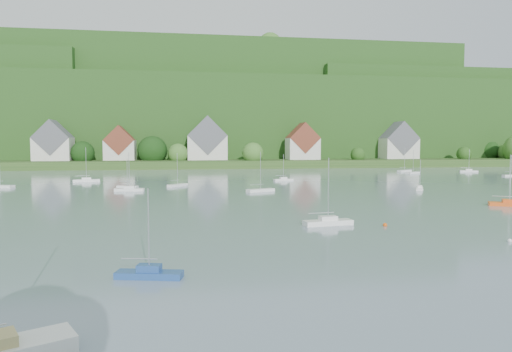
{
  "coord_description": "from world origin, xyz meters",
  "views": [
    {
      "loc": [
        -3.92,
        -5.09,
        9.64
      ],
      "look_at": [
        8.26,
        75.0,
        4.0
      ],
      "focal_mm": 32.63,
      "sensor_mm": 36.0,
      "label": 1
    }
  ],
  "objects": [
    {
      "name": "village_building_3",
      "position": [
        45.0,
        186.0,
        9.43
      ],
      "size": [
        13.0,
        10.4,
        15.5
      ],
      "color": "silver",
      "rests_on": "far_shore_strip"
    },
    {
      "name": "mooring_buoy_1",
      "position": [
        27.54,
        35.72,
        0.0
      ],
      "size": [
        0.42,
        0.42,
        0.42
      ],
      "primitive_type": "sphere",
      "color": "white",
      "rests_on": "ground"
    },
    {
      "name": "far_sailboat_cluster",
      "position": [
        2.96,
        117.28,
        0.37
      ],
      "size": [
        193.27,
        64.0,
        8.71
      ],
      "color": "white",
      "rests_on": "ground"
    },
    {
      "name": "forested_ridge",
      "position": [
        0.39,
        268.57,
        22.89
      ],
      "size": [
        620.0,
        181.22,
        69.89
      ],
      "color": "#153D13",
      "rests_on": "ground"
    },
    {
      "name": "near_sailboat_1",
      "position": [
        -6.58,
        28.51,
        0.39
      ],
      "size": [
        4.98,
        2.39,
        6.47
      ],
      "rotation": [
        0.0,
        0.0,
        -0.23
      ],
      "color": "navy",
      "rests_on": "ground"
    },
    {
      "name": "near_sailboat_3",
      "position": [
        12.74,
        47.57,
        0.43
      ],
      "size": [
        6.08,
        2.43,
        7.99
      ],
      "rotation": [
        0.0,
        0.0,
        0.13
      ],
      "color": "white",
      "rests_on": "ground"
    },
    {
      "name": "village_building_1",
      "position": [
        -30.0,
        189.0,
        8.75
      ],
      "size": [
        12.0,
        9.36,
        14.0
      ],
      "color": "silver",
      "rests_on": "far_shore_strip"
    },
    {
      "name": "village_building_0",
      "position": [
        -55.0,
        187.0,
        9.51
      ],
      "size": [
        14.0,
        10.4,
        16.0
      ],
      "color": "silver",
      "rests_on": "far_shore_strip"
    },
    {
      "name": "village_building_4",
      "position": [
        90.0,
        190.0,
        9.59
      ],
      "size": [
        15.0,
        10.4,
        16.5
      ],
      "color": "silver",
      "rests_on": "far_shore_strip"
    },
    {
      "name": "mooring_buoy_2",
      "position": [
        19.13,
        45.86,
        0.0
      ],
      "size": [
        0.5,
        0.5,
        0.5
      ],
      "primitive_type": "sphere",
      "color": "#E45410",
      "rests_on": "ground"
    },
    {
      "name": "mooring_buoy_3",
      "position": [
        14.78,
        51.51,
        0.0
      ],
      "size": [
        0.48,
        0.48,
        0.48
      ],
      "primitive_type": "sphere",
      "color": "#E45410",
      "rests_on": "ground"
    },
    {
      "name": "far_shore_strip",
      "position": [
        0.0,
        200.0,
        1.5
      ],
      "size": [
        600.0,
        60.0,
        3.0
      ],
      "primitive_type": "cube",
      "color": "#274A1B",
      "rests_on": "ground"
    },
    {
      "name": "village_building_2",
      "position": [
        5.0,
        188.0,
        10.27
      ],
      "size": [
        16.0,
        11.44,
        18.0
      ],
      "color": "silver",
      "rests_on": "far_shore_strip"
    },
    {
      "name": "near_sailboat_5",
      "position": [
        45.62,
        59.56,
        0.43
      ],
      "size": [
        5.99,
        4.08,
        7.93
      ],
      "rotation": [
        0.0,
        0.0,
        -0.46
      ],
      "color": "#E7591C",
      "rests_on": "ground"
    }
  ]
}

